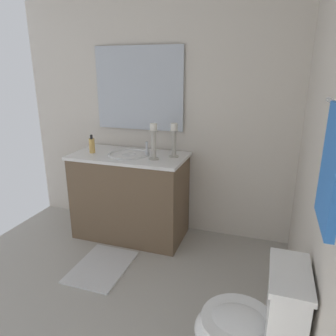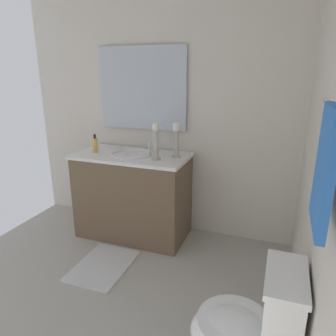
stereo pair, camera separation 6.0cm
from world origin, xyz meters
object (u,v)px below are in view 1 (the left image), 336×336
Objects in this scene: candle_holder_short at (154,141)px; soap_bottle at (92,145)px; sink_basin at (129,158)px; mirror at (139,89)px; candle_holder_tall at (174,139)px; bath_mat at (102,267)px; toilet at (251,329)px; towel_near_vanity at (332,168)px; vanity_cabinet at (130,196)px.

soap_bottle is (-0.03, -0.66, -0.10)m from candle_holder_short.
mirror is at bearing -179.80° from sink_basin.
sink_basin is 0.49m from candle_holder_tall.
candle_holder_tall is 1.78× the size of soap_bottle.
sink_basin is 0.37m from candle_holder_short.
bath_mat is at bearing -28.04° from candle_holder_short.
candle_holder_tall reaches higher than soap_bottle.
toilet is at bearing 39.16° from candle_holder_short.
bath_mat is (-0.68, -1.29, -0.36)m from toilet.
candle_holder_tall is at bearing 131.72° from candle_holder_short.
candle_holder_short is (0.08, 0.29, 0.21)m from sink_basin.
towel_near_vanity is (1.49, 1.20, 0.31)m from candle_holder_short.
sink_basin is at bearing 90.00° from vanity_cabinet.
candle_holder_tall reaches higher than bath_mat.
toilet is 1.83× the size of towel_near_vanity.
candle_holder_tall reaches higher than toilet.
candle_holder_short is (0.08, 0.29, 0.60)m from vanity_cabinet.
candle_holder_tall is (-0.05, 0.44, 0.21)m from sink_basin.
soap_bottle is (0.05, -0.37, 0.11)m from sink_basin.
sink_basin is 0.70m from mirror.
toilet reaches higher than bath_mat.
vanity_cabinet is at bearing -83.02° from candle_holder_tall.
candle_holder_tall is 0.82m from soap_bottle.
sink_basin is (-0.00, 0.00, 0.39)m from vanity_cabinet.
soap_bottle reaches higher than bath_mat.
vanity_cabinet is 1.49× the size of toilet.
candle_holder_short reaches higher than bath_mat.
candle_holder_tall is 1.30m from bath_mat.
mirror is 2.26× the size of towel_near_vanity.
sink_basin is 1.22× the size of candle_holder_short.
vanity_cabinet is at bearing 97.21° from soap_bottle.
vanity_cabinet is 0.63m from soap_bottle.
towel_near_vanity is 2.21m from bath_mat.
mirror is (-0.28, 0.00, 1.03)m from vanity_cabinet.
vanity_cabinet is 6.22× the size of soap_bottle.
toilet is (1.26, 1.66, -0.57)m from soap_bottle.
candle_holder_short is at bearing 74.65° from sink_basin.
towel_near_vanity reaches higher than candle_holder_tall.
towel_near_vanity is (1.57, 1.49, 0.91)m from vanity_cabinet.
soap_bottle is 2.16m from toilet.
towel_near_vanity is (1.52, 1.86, 0.41)m from soap_bottle.
toilet is (1.30, 1.29, -0.06)m from vanity_cabinet.
toilet is at bearing 44.64° from vanity_cabinet.
candle_holder_short is (0.13, -0.15, 0.00)m from candle_holder_tall.
candle_holder_short is at bearing -140.84° from toilet.
bath_mat is at bearing -0.09° from sink_basin.
candle_holder_tall is 0.20m from candle_holder_short.
towel_near_vanity is 0.68× the size of bath_mat.
bath_mat is (0.62, -0.00, -0.81)m from sink_basin.
candle_holder_short reaches higher than sink_basin.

